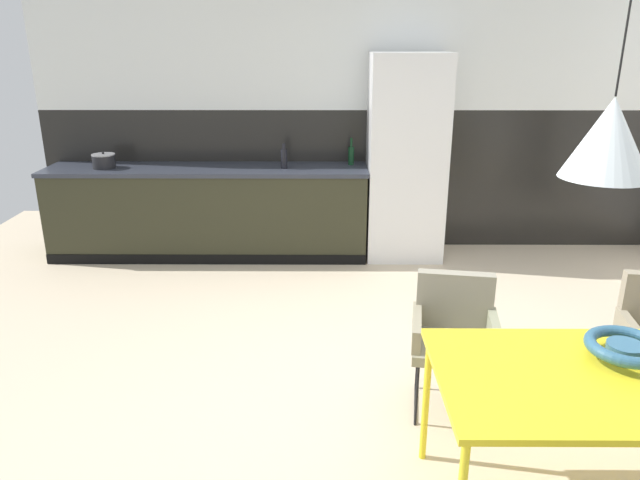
{
  "coord_description": "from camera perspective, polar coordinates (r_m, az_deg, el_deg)",
  "views": [
    {
      "loc": [
        -0.44,
        -3.01,
        2.13
      ],
      "look_at": [
        -0.46,
        0.68,
        0.86
      ],
      "focal_mm": 33.06,
      "sensor_mm": 36.0,
      "label": 1
    }
  ],
  "objects": [
    {
      "name": "pendant_lamp_over_table_near",
      "position": [
        2.46,
        26.18,
        8.87
      ],
      "size": [
        0.33,
        0.33,
        1.2
      ],
      "color": "black"
    },
    {
      "name": "back_wall_panel_upper",
      "position": [
        6.13,
        4.71,
        19.19
      ],
      "size": [
        6.68,
        0.12,
        1.44
      ],
      "primitive_type": "cube",
      "color": "silver",
      "rests_on": "back_wall_splashback_dark"
    },
    {
      "name": "cooking_pot",
      "position": [
        6.23,
        -20.19,
        7.19
      ],
      "size": [
        0.22,
        0.22,
        0.16
      ],
      "color": "black",
      "rests_on": "kitchen_counter"
    },
    {
      "name": "bottle_oil_tall",
      "position": [
        5.84,
        -3.5,
        7.93
      ],
      "size": [
        0.07,
        0.07,
        0.25
      ],
      "color": "black",
      "rests_on": "kitchen_counter"
    },
    {
      "name": "armchair_head_of_table",
      "position": [
        3.61,
        12.87,
        -8.04
      ],
      "size": [
        0.55,
        0.54,
        0.81
      ],
      "rotation": [
        0.0,
        0.0,
        2.98
      ],
      "color": "gray",
      "rests_on": "ground"
    },
    {
      "name": "back_wall_splashback_dark",
      "position": [
        6.29,
        4.36,
        5.95
      ],
      "size": [
        6.68,
        0.12,
        1.44
      ],
      "primitive_type": "cube",
      "color": "black",
      "rests_on": "ground"
    },
    {
      "name": "bottle_vinegar_dark",
      "position": [
        6.01,
        3.04,
        8.24
      ],
      "size": [
        0.06,
        0.06,
        0.27
      ],
      "color": "#0F3319",
      "rests_on": "kitchen_counter"
    },
    {
      "name": "fruit_bowl",
      "position": [
        3.03,
        27.46,
        -9.23
      ],
      "size": [
        0.35,
        0.35,
        0.09
      ],
      "color": "#33607F",
      "rests_on": "dining_table"
    },
    {
      "name": "ground_plane",
      "position": [
        3.72,
        7.39,
        -16.2
      ],
      "size": [
        8.68,
        8.68,
        0.0
      ],
      "primitive_type": "plane",
      "color": "beige"
    },
    {
      "name": "kitchen_counter",
      "position": [
        6.11,
        -10.68,
        2.72
      ],
      "size": [
        3.2,
        0.63,
        0.91
      ],
      "color": "#2B2C1C",
      "rests_on": "ground"
    },
    {
      "name": "refrigerator_column",
      "position": [
        5.92,
        8.32,
        7.8
      ],
      "size": [
        0.75,
        0.6,
        2.01
      ],
      "primitive_type": "cube",
      "color": "silver",
      "rests_on": "ground"
    }
  ]
}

